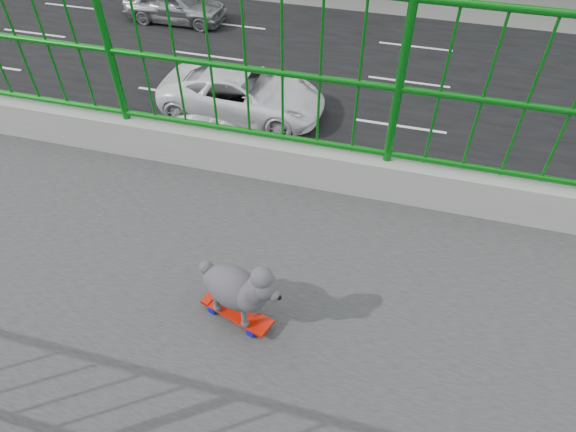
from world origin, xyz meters
The scene contains 7 objects.
road centered at (-13.00, 0.00, 0.01)m, with size 18.00×90.00×0.02m, color black.
railing centered at (0.00, 0.00, 7.21)m, with size 3.00×24.00×1.42m.
skateboard centered at (-0.08, -0.66, 7.04)m, with size 0.26×0.45×0.06m.
poodle centered at (-0.07, -0.63, 7.30)m, with size 0.32×0.52×0.45m.
car_1 centered at (-9.20, -5.95, 0.70)m, with size 1.48×4.25×1.40m, color white.
car_2 centered at (-12.40, -5.24, 0.76)m, with size 2.52×5.47×1.52m, color white.
car_4 centered at (-18.80, -10.57, 0.77)m, with size 1.82×4.51×1.54m, color #96979B.
Camera 1 is at (1.47, 0.06, 9.45)m, focal length 31.36 mm.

